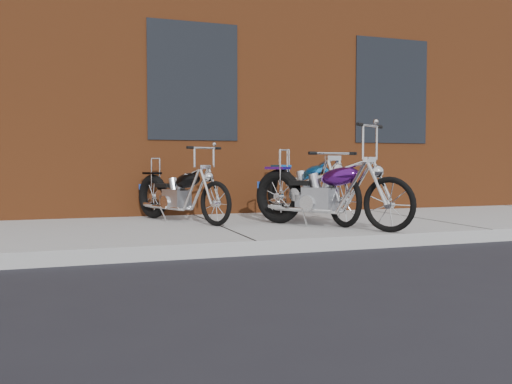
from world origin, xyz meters
name	(u,v)px	position (x,y,z in m)	size (l,w,h in m)	color
ground	(256,255)	(0.00, 0.00, 0.00)	(120.00, 120.00, 0.00)	black
sidewalk	(219,231)	(0.00, 1.50, 0.07)	(22.00, 3.00, 0.15)	#A0A0A0
building_brick	(149,35)	(0.00, 8.00, 4.00)	(22.00, 10.00, 8.00)	brown
chopper_purple	(326,195)	(1.21, 0.86, 0.55)	(1.32, 1.92, 1.25)	black
chopper_blue	(308,191)	(1.30, 1.62, 0.56)	(0.58, 2.29, 1.00)	black
chopper_third	(180,195)	(-0.39, 2.09, 0.51)	(0.97, 1.82, 1.01)	black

